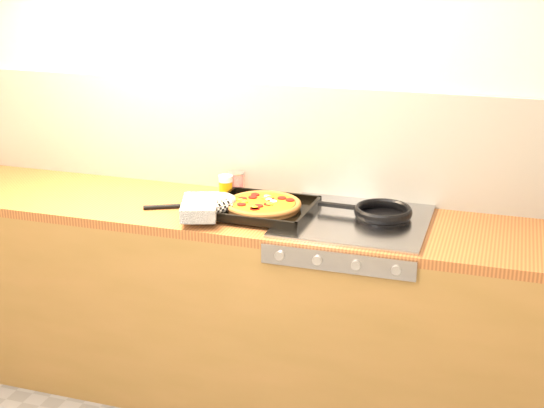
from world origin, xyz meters
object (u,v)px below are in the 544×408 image
(frying_pan, at_px, (382,213))
(juice_glass, at_px, (226,187))
(pizza_on_tray, at_px, (246,206))
(tomato_can, at_px, (236,184))

(frying_pan, height_order, juice_glass, juice_glass)
(pizza_on_tray, relative_size, tomato_can, 5.04)
(tomato_can, height_order, juice_glass, tomato_can)
(pizza_on_tray, bearing_deg, juice_glass, 131.02)
(pizza_on_tray, bearing_deg, tomato_can, 118.87)
(frying_pan, distance_m, tomato_can, 0.71)
(tomato_can, bearing_deg, frying_pan, -11.39)
(juice_glass, bearing_deg, tomato_can, 62.47)
(tomato_can, xyz_separation_m, juice_glass, (-0.03, -0.06, 0.00))
(pizza_on_tray, height_order, juice_glass, juice_glass)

